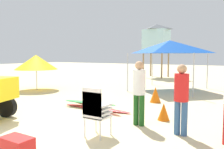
{
  "coord_description": "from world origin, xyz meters",
  "views": [
    {
      "loc": [
        4.15,
        -3.38,
        1.81
      ],
      "look_at": [
        -0.46,
        3.95,
        1.09
      ],
      "focal_mm": 37.37,
      "sensor_mm": 36.0,
      "label": 1
    }
  ],
  "objects_px": {
    "popup_canopy": "(170,47)",
    "lifeguard_near_center": "(139,89)",
    "cooler_box": "(17,149)",
    "surfboard_pile": "(93,106)",
    "lifeguard_near_right": "(181,95)",
    "traffic_cone_far": "(164,112)",
    "lifeguard_tower": "(156,38)",
    "traffic_cone_near": "(155,95)",
    "stacked_plastic_chairs": "(95,108)",
    "beach_umbrella_mid": "(36,62)"
  },
  "relations": [
    {
      "from": "popup_canopy",
      "to": "lifeguard_near_center",
      "type": "bearing_deg",
      "value": -78.14
    },
    {
      "from": "surfboard_pile",
      "to": "popup_canopy",
      "type": "distance_m",
      "value": 6.01
    },
    {
      "from": "lifeguard_tower",
      "to": "traffic_cone_near",
      "type": "height_order",
      "value": "lifeguard_tower"
    },
    {
      "from": "beach_umbrella_mid",
      "to": "stacked_plastic_chairs",
      "type": "bearing_deg",
      "value": -31.14
    },
    {
      "from": "beach_umbrella_mid",
      "to": "cooler_box",
      "type": "height_order",
      "value": "beach_umbrella_mid"
    },
    {
      "from": "surfboard_pile",
      "to": "lifeguard_near_right",
      "type": "height_order",
      "value": "lifeguard_near_right"
    },
    {
      "from": "popup_canopy",
      "to": "traffic_cone_far",
      "type": "height_order",
      "value": "popup_canopy"
    },
    {
      "from": "lifeguard_tower",
      "to": "cooler_box",
      "type": "xyz_separation_m",
      "value": [
        3.68,
        -15.67,
        -2.97
      ]
    },
    {
      "from": "lifeguard_near_right",
      "to": "traffic_cone_near",
      "type": "xyz_separation_m",
      "value": [
        -1.86,
        3.17,
        -0.62
      ]
    },
    {
      "from": "cooler_box",
      "to": "traffic_cone_far",
      "type": "bearing_deg",
      "value": 71.53
    },
    {
      "from": "lifeguard_near_right",
      "to": "traffic_cone_near",
      "type": "bearing_deg",
      "value": 120.37
    },
    {
      "from": "lifeguard_near_center",
      "to": "beach_umbrella_mid",
      "type": "bearing_deg",
      "value": 158.77
    },
    {
      "from": "surfboard_pile",
      "to": "cooler_box",
      "type": "distance_m",
      "value": 3.96
    },
    {
      "from": "lifeguard_near_center",
      "to": "beach_umbrella_mid",
      "type": "relative_size",
      "value": 0.76
    },
    {
      "from": "stacked_plastic_chairs",
      "to": "popup_canopy",
      "type": "distance_m",
      "value": 7.92
    },
    {
      "from": "lifeguard_tower",
      "to": "beach_umbrella_mid",
      "type": "distance_m",
      "value": 10.41
    },
    {
      "from": "lifeguard_near_center",
      "to": "cooler_box",
      "type": "distance_m",
      "value": 3.17
    },
    {
      "from": "stacked_plastic_chairs",
      "to": "beach_umbrella_mid",
      "type": "relative_size",
      "value": 0.51
    },
    {
      "from": "lifeguard_near_center",
      "to": "cooler_box",
      "type": "height_order",
      "value": "lifeguard_near_center"
    },
    {
      "from": "traffic_cone_near",
      "to": "popup_canopy",
      "type": "bearing_deg",
      "value": 100.11
    },
    {
      "from": "lifeguard_near_center",
      "to": "lifeguard_near_right",
      "type": "height_order",
      "value": "lifeguard_near_center"
    },
    {
      "from": "lifeguard_tower",
      "to": "traffic_cone_near",
      "type": "bearing_deg",
      "value": -68.58
    },
    {
      "from": "popup_canopy",
      "to": "cooler_box",
      "type": "distance_m",
      "value": 9.58
    },
    {
      "from": "lifeguard_near_right",
      "to": "lifeguard_tower",
      "type": "height_order",
      "value": "lifeguard_tower"
    },
    {
      "from": "lifeguard_near_center",
      "to": "lifeguard_tower",
      "type": "bearing_deg",
      "value": 109.68
    },
    {
      "from": "traffic_cone_near",
      "to": "traffic_cone_far",
      "type": "xyz_separation_m",
      "value": [
        1.12,
        -2.21,
        -0.06
      ]
    },
    {
      "from": "lifeguard_near_center",
      "to": "popup_canopy",
      "type": "bearing_deg",
      "value": 101.86
    },
    {
      "from": "stacked_plastic_chairs",
      "to": "lifeguard_near_center",
      "type": "bearing_deg",
      "value": 71.69
    },
    {
      "from": "surfboard_pile",
      "to": "beach_umbrella_mid",
      "type": "bearing_deg",
      "value": 158.91
    },
    {
      "from": "surfboard_pile",
      "to": "traffic_cone_far",
      "type": "bearing_deg",
      "value": -0.58
    },
    {
      "from": "traffic_cone_far",
      "to": "lifeguard_near_right",
      "type": "bearing_deg",
      "value": -52.4
    },
    {
      "from": "lifeguard_near_right",
      "to": "lifeguard_tower",
      "type": "distance_m",
      "value": 14.26
    },
    {
      "from": "traffic_cone_far",
      "to": "cooler_box",
      "type": "relative_size",
      "value": 0.85
    },
    {
      "from": "beach_umbrella_mid",
      "to": "cooler_box",
      "type": "xyz_separation_m",
      "value": [
        6.38,
        -5.77,
        -1.23
      ]
    },
    {
      "from": "popup_canopy",
      "to": "beach_umbrella_mid",
      "type": "distance_m",
      "value": 6.95
    },
    {
      "from": "surfboard_pile",
      "to": "popup_canopy",
      "type": "bearing_deg",
      "value": 82.55
    },
    {
      "from": "surfboard_pile",
      "to": "lifeguard_tower",
      "type": "distance_m",
      "value": 12.54
    },
    {
      "from": "traffic_cone_far",
      "to": "cooler_box",
      "type": "distance_m",
      "value": 3.95
    },
    {
      "from": "lifeguard_tower",
      "to": "cooler_box",
      "type": "height_order",
      "value": "lifeguard_tower"
    },
    {
      "from": "lifeguard_near_center",
      "to": "beach_umbrella_mid",
      "type": "height_order",
      "value": "beach_umbrella_mid"
    },
    {
      "from": "stacked_plastic_chairs",
      "to": "traffic_cone_near",
      "type": "xyz_separation_m",
      "value": [
        -0.31,
        4.31,
        -0.35
      ]
    },
    {
      "from": "surfboard_pile",
      "to": "stacked_plastic_chairs",
      "type": "bearing_deg",
      "value": -52.29
    },
    {
      "from": "stacked_plastic_chairs",
      "to": "lifeguard_near_center",
      "type": "relative_size",
      "value": 0.67
    },
    {
      "from": "stacked_plastic_chairs",
      "to": "surfboard_pile",
      "type": "height_order",
      "value": "stacked_plastic_chairs"
    },
    {
      "from": "popup_canopy",
      "to": "traffic_cone_far",
      "type": "distance_m",
      "value": 6.19
    },
    {
      "from": "surfboard_pile",
      "to": "traffic_cone_far",
      "type": "height_order",
      "value": "traffic_cone_far"
    },
    {
      "from": "surfboard_pile",
      "to": "popup_canopy",
      "type": "xyz_separation_m",
      "value": [
        0.73,
        5.58,
        2.11
      ]
    },
    {
      "from": "stacked_plastic_chairs",
      "to": "surfboard_pile",
      "type": "distance_m",
      "value": 2.74
    },
    {
      "from": "popup_canopy",
      "to": "cooler_box",
      "type": "bearing_deg",
      "value": -87.12
    },
    {
      "from": "stacked_plastic_chairs",
      "to": "beach_umbrella_mid",
      "type": "height_order",
      "value": "beach_umbrella_mid"
    }
  ]
}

